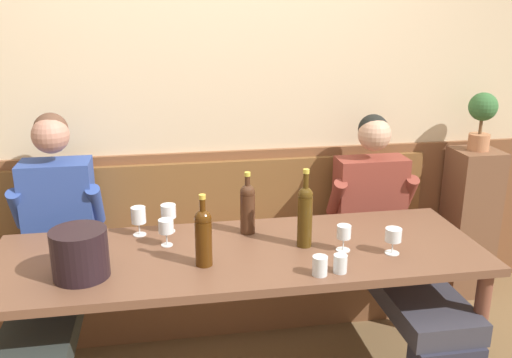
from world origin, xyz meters
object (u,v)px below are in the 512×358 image
(ice_bucket, at_px, (80,253))
(wine_glass_left_end, at_px, (344,233))
(person_center_right_seat, at_px, (52,255))
(wine_glass_mid_left, at_px, (138,216))
(wine_glass_right_end, at_px, (168,212))
(wine_glass_center_rear, at_px, (166,227))
(water_tumbler_left, at_px, (320,266))
(person_right_seat, at_px, (392,242))
(wine_bottle_amber_mid, at_px, (248,207))
(wall_bench, at_px, (225,273))
(wine_glass_center_front, at_px, (393,236))
(water_tumbler_right, at_px, (340,264))
(wine_bottle_green_tall, at_px, (305,214))
(dining_table, at_px, (240,266))
(wine_bottle_clear_water, at_px, (203,235))
(potted_plant, at_px, (482,115))

(ice_bucket, bearing_deg, wine_glass_left_end, 2.92)
(person_center_right_seat, height_order, wine_glass_mid_left, person_center_right_seat)
(wine_glass_right_end, bearing_deg, wine_glass_center_rear, -94.93)
(water_tumbler_left, bearing_deg, person_right_seat, 45.02)
(wine_bottle_amber_mid, relative_size, wine_glass_left_end, 2.55)
(wall_bench, xyz_separation_m, wine_glass_left_end, (0.48, -0.74, 0.55))
(wine_glass_center_front, distance_m, water_tumbler_right, 0.33)
(wall_bench, height_order, wine_bottle_green_tall, wine_bottle_green_tall)
(dining_table, height_order, wine_bottle_clear_water, wine_bottle_clear_water)
(wine_bottle_amber_mid, distance_m, potted_plant, 1.64)
(dining_table, height_order, wine_glass_center_rear, wine_glass_center_rear)
(wall_bench, relative_size, wine_bottle_clear_water, 7.85)
(wine_glass_center_rear, bearing_deg, person_center_right_seat, 159.91)
(wine_bottle_amber_mid, relative_size, water_tumbler_right, 4.00)
(ice_bucket, distance_m, wine_glass_center_front, 1.39)
(wall_bench, relative_size, wine_glass_right_end, 18.05)
(dining_table, distance_m, wine_glass_center_rear, 0.40)
(person_right_seat, distance_m, potted_plant, 1.02)
(wall_bench, bearing_deg, person_center_right_seat, -160.09)
(wine_bottle_green_tall, relative_size, wine_glass_mid_left, 2.60)
(dining_table, relative_size, wine_glass_left_end, 18.26)
(wine_glass_left_end, relative_size, wine_glass_mid_left, 0.85)
(wine_glass_right_end, xyz_separation_m, water_tumbler_right, (0.72, -0.58, -0.07))
(wine_bottle_clear_water, relative_size, water_tumbler_right, 4.12)
(dining_table, relative_size, wine_glass_center_rear, 17.37)
(dining_table, relative_size, person_right_seat, 1.87)
(potted_plant, bearing_deg, person_center_right_seat, -171.70)
(wine_glass_mid_left, distance_m, water_tumbler_left, 0.96)
(wine_bottle_green_tall, relative_size, wine_glass_center_front, 3.09)
(person_center_right_seat, bearing_deg, wine_glass_left_end, -16.31)
(wall_bench, distance_m, water_tumbler_left, 1.13)
(wall_bench, relative_size, ice_bucket, 10.93)
(wall_bench, height_order, dining_table, wall_bench)
(wine_bottle_amber_mid, xyz_separation_m, wine_glass_left_end, (0.41, -0.28, -0.05))
(wine_glass_center_rear, bearing_deg, wine_bottle_green_tall, -9.99)
(wine_glass_mid_left, bearing_deg, wine_bottle_amber_mid, -6.73)
(wine_glass_left_end, relative_size, wine_glass_right_end, 0.87)
(wine_bottle_clear_water, xyz_separation_m, water_tumbler_left, (0.48, -0.18, -0.10))
(ice_bucket, xyz_separation_m, wine_glass_center_rear, (0.36, 0.26, -0.01))
(person_right_seat, relative_size, wine_glass_left_end, 9.79)
(wine_bottle_green_tall, height_order, water_tumbler_right, wine_bottle_green_tall)
(wall_bench, height_order, wine_bottle_amber_mid, wine_bottle_amber_mid)
(wine_glass_left_end, height_order, water_tumbler_right, wine_glass_left_end)
(wall_bench, distance_m, ice_bucket, 1.21)
(person_right_seat, distance_m, wine_bottle_clear_water, 1.18)
(person_center_right_seat, distance_m, wine_bottle_green_tall, 1.30)
(wine_glass_left_end, bearing_deg, wall_bench, 122.83)
(water_tumbler_left, bearing_deg, wine_bottle_clear_water, 159.50)
(wall_bench, xyz_separation_m, water_tumbler_right, (0.40, -0.95, 0.50))
(water_tumbler_right, bearing_deg, dining_table, 144.16)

